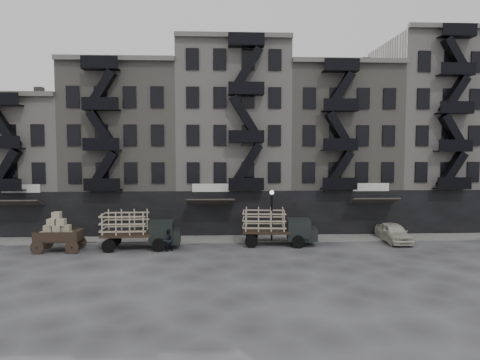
{
  "coord_description": "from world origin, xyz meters",
  "views": [
    {
      "loc": [
        -1.24,
        -31.81,
        7.53
      ],
      "look_at": [
        0.47,
        4.0,
        5.02
      ],
      "focal_mm": 32.0,
      "sensor_mm": 36.0,
      "label": 1
    }
  ],
  "objects_px": {
    "stake_truck_west": "(139,227)",
    "stake_truck_east": "(277,224)",
    "pedestrian_mid": "(168,240)",
    "wagon": "(57,229)",
    "car_east": "(394,233)"
  },
  "relations": [
    {
      "from": "stake_truck_west",
      "to": "pedestrian_mid",
      "type": "relative_size",
      "value": 3.55
    },
    {
      "from": "stake_truck_east",
      "to": "wagon",
      "type": "bearing_deg",
      "value": -170.01
    },
    {
      "from": "wagon",
      "to": "stake_truck_west",
      "type": "relative_size",
      "value": 0.59
    },
    {
      "from": "stake_truck_west",
      "to": "stake_truck_east",
      "type": "height_order",
      "value": "stake_truck_west"
    },
    {
      "from": "car_east",
      "to": "stake_truck_east",
      "type": "bearing_deg",
      "value": -176.0
    },
    {
      "from": "wagon",
      "to": "stake_truck_west",
      "type": "height_order",
      "value": "wagon"
    },
    {
      "from": "stake_truck_east",
      "to": "pedestrian_mid",
      "type": "height_order",
      "value": "stake_truck_east"
    },
    {
      "from": "stake_truck_west",
      "to": "stake_truck_east",
      "type": "relative_size",
      "value": 0.99
    },
    {
      "from": "wagon",
      "to": "car_east",
      "type": "bearing_deg",
      "value": 4.76
    },
    {
      "from": "pedestrian_mid",
      "to": "wagon",
      "type": "bearing_deg",
      "value": -29.14
    },
    {
      "from": "stake_truck_east",
      "to": "stake_truck_west",
      "type": "bearing_deg",
      "value": -170.5
    },
    {
      "from": "stake_truck_west",
      "to": "stake_truck_east",
      "type": "xyz_separation_m",
      "value": [
        10.72,
        0.8,
        -0.01
      ]
    },
    {
      "from": "wagon",
      "to": "car_east",
      "type": "height_order",
      "value": "wagon"
    },
    {
      "from": "stake_truck_east",
      "to": "car_east",
      "type": "distance_m",
      "value": 9.76
    },
    {
      "from": "car_east",
      "to": "wagon",
      "type": "bearing_deg",
      "value": -175.23
    }
  ]
}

